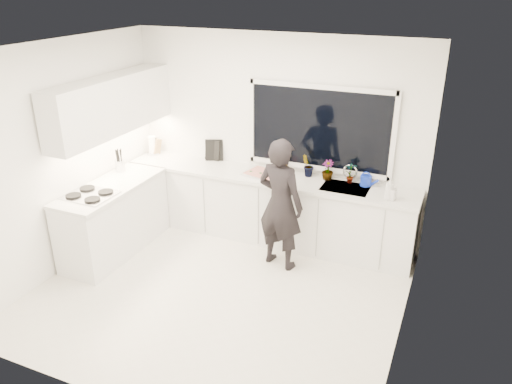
% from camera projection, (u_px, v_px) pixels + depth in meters
% --- Properties ---
extents(floor, '(4.00, 3.50, 0.02)m').
position_uv_depth(floor, '(219.00, 294.00, 5.70)').
color(floor, beige).
rests_on(floor, ground).
extents(wall_back, '(4.00, 0.02, 2.70)m').
position_uv_depth(wall_back, '(276.00, 137.00, 6.64)').
color(wall_back, white).
rests_on(wall_back, ground).
extents(wall_left, '(0.02, 3.50, 2.70)m').
position_uv_depth(wall_left, '(63.00, 158.00, 5.88)').
color(wall_left, white).
rests_on(wall_left, ground).
extents(wall_right, '(0.02, 3.50, 2.70)m').
position_uv_depth(wall_right, '(415.00, 219.00, 4.43)').
color(wall_right, white).
rests_on(wall_right, ground).
extents(ceiling, '(4.00, 3.50, 0.02)m').
position_uv_depth(ceiling, '(210.00, 49.00, 4.61)').
color(ceiling, white).
rests_on(ceiling, wall_back).
extents(window, '(1.80, 0.02, 1.00)m').
position_uv_depth(window, '(319.00, 128.00, 6.31)').
color(window, black).
rests_on(window, wall_back).
extents(base_cabinets_back, '(3.92, 0.58, 0.88)m').
position_uv_depth(base_cabinets_back, '(267.00, 208.00, 6.74)').
color(base_cabinets_back, white).
rests_on(base_cabinets_back, floor).
extents(base_cabinets_left, '(0.58, 1.60, 0.88)m').
position_uv_depth(base_cabinets_left, '(115.00, 220.00, 6.42)').
color(base_cabinets_left, white).
rests_on(base_cabinets_left, floor).
extents(countertop_back, '(3.94, 0.62, 0.04)m').
position_uv_depth(countertop_back, '(267.00, 177.00, 6.55)').
color(countertop_back, silver).
rests_on(countertop_back, base_cabinets_back).
extents(countertop_left, '(0.62, 1.60, 0.04)m').
position_uv_depth(countertop_left, '(110.00, 187.00, 6.24)').
color(countertop_left, silver).
rests_on(countertop_left, base_cabinets_left).
extents(upper_cabinets, '(0.34, 2.10, 0.70)m').
position_uv_depth(upper_cabinets, '(112.00, 105.00, 6.19)').
color(upper_cabinets, white).
rests_on(upper_cabinets, wall_left).
extents(sink, '(0.58, 0.42, 0.14)m').
position_uv_depth(sink, '(345.00, 191.00, 6.19)').
color(sink, silver).
rests_on(sink, countertop_back).
extents(faucet, '(0.03, 0.03, 0.22)m').
position_uv_depth(faucet, '(350.00, 174.00, 6.29)').
color(faucet, silver).
rests_on(faucet, countertop_back).
extents(stovetop, '(0.56, 0.48, 0.03)m').
position_uv_depth(stovetop, '(90.00, 194.00, 5.93)').
color(stovetop, black).
rests_on(stovetop, countertop_left).
extents(person, '(0.67, 0.51, 1.64)m').
position_uv_depth(person, '(280.00, 204.00, 5.95)').
color(person, black).
rests_on(person, floor).
extents(pizza_tray, '(0.58, 0.48, 0.03)m').
position_uv_depth(pizza_tray, '(265.00, 175.00, 6.52)').
color(pizza_tray, silver).
rests_on(pizza_tray, countertop_back).
extents(pizza, '(0.53, 0.43, 0.01)m').
position_uv_depth(pizza, '(265.00, 173.00, 6.52)').
color(pizza, red).
rests_on(pizza, pizza_tray).
extents(watering_can, '(0.15, 0.15, 0.13)m').
position_uv_depth(watering_can, '(366.00, 181.00, 6.20)').
color(watering_can, '#132EB5').
rests_on(watering_can, countertop_back).
extents(paper_towel_roll, '(0.11, 0.11, 0.26)m').
position_uv_depth(paper_towel_roll, '(152.00, 146.00, 7.25)').
color(paper_towel_roll, white).
rests_on(paper_towel_roll, countertop_back).
extents(knife_block, '(0.15, 0.13, 0.22)m').
position_uv_depth(knife_block, '(156.00, 147.00, 7.28)').
color(knife_block, '#9A6947').
rests_on(knife_block, countertop_back).
extents(utensil_crock, '(0.13, 0.13, 0.16)m').
position_uv_depth(utensil_crock, '(120.00, 166.00, 6.64)').
color(utensil_crock, silver).
rests_on(utensil_crock, countertop_left).
extents(picture_frame_large, '(0.22, 0.03, 0.28)m').
position_uv_depth(picture_frame_large, '(212.00, 150.00, 7.03)').
color(picture_frame_large, black).
rests_on(picture_frame_large, countertop_back).
extents(picture_frame_small, '(0.24, 0.11, 0.30)m').
position_uv_depth(picture_frame_small, '(214.00, 150.00, 7.02)').
color(picture_frame_small, black).
rests_on(picture_frame_small, countertop_back).
extents(herb_plants, '(1.16, 0.24, 0.30)m').
position_uv_depth(herb_plants, '(303.00, 166.00, 6.47)').
color(herb_plants, '#26662D').
rests_on(herb_plants, countertop_back).
extents(soap_bottles, '(0.16, 0.15, 0.28)m').
position_uv_depth(soap_bottles, '(390.00, 190.00, 5.79)').
color(soap_bottles, '#D8BF66').
rests_on(soap_bottles, countertop_back).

